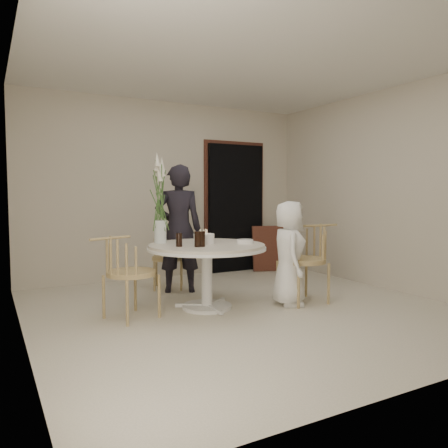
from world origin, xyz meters
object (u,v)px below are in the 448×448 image
table (207,254)px  chair_right (312,251)px  chair_left (121,266)px  girl (178,229)px  boy (289,253)px  chair_far (169,251)px  flower_vase (160,200)px  birthday_cake (204,239)px

table → chair_right: size_ratio=1.43×
chair_left → girl: (1.03, 0.94, 0.27)m
boy → chair_far: bearing=54.5°
table → flower_vase: 0.82m
table → boy: size_ratio=1.10×
chair_far → chair_right: size_ratio=0.82×
girl → flower_vase: 0.83m
birthday_cake → chair_far: bearing=87.2°
chair_far → birthday_cake: (-0.06, -1.24, 0.29)m
table → chair_right: (1.26, -0.30, -0.01)m
chair_far → girl: girl is taller
table → birthday_cake: size_ratio=5.67×
chair_far → chair_right: 2.01m
chair_far → girl: (-0.00, -0.37, 0.34)m
chair_left → girl: size_ratio=0.53×
chair_left → boy: size_ratio=0.72×
chair_left → chair_right: bearing=-117.3°
table → chair_left: chair_left is taller
chair_right → flower_vase: flower_vase is taller
boy → birthday_cake: 1.00m
boy → birthday_cake: (-0.91, 0.37, 0.18)m
chair_right → chair_left: size_ratio=1.06×
table → girl: bearing=87.0°
chair_far → chair_left: bearing=-103.7°
chair_right → girl: girl is taller
girl → flower_vase: (-0.47, -0.57, 0.39)m
chair_far → flower_vase: size_ratio=0.74×
chair_far → girl: 0.50m
boy → flower_vase: (-1.32, 0.68, 0.62)m
chair_right → flower_vase: 1.90m
boy → birthday_cake: bearing=94.4°
birthday_cake → flower_vase: size_ratio=0.23×
chair_far → flower_vase: (-0.47, -0.94, 0.72)m
chair_left → birthday_cake: birthday_cake is taller
girl → birthday_cake: 0.88m
chair_right → boy: boy is taller
chair_left → boy: (1.88, -0.31, 0.04)m
table → birthday_cake: bearing=98.8°
chair_right → flower_vase: bearing=-109.2°
table → flower_vase: size_ratio=1.28×
chair_left → flower_vase: flower_vase is taller
table → chair_right: 1.29m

